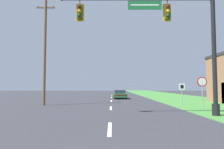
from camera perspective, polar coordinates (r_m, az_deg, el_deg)
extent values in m
cube|color=#428438|center=(34.30, 17.99, -6.22)|extent=(10.00, 110.00, 0.04)
cube|color=silver|center=(8.82, -0.42, -15.18)|extent=(0.16, 2.80, 0.01)
cube|color=silver|center=(16.73, -0.11, -9.57)|extent=(0.16, 2.80, 0.01)
cube|color=silver|center=(24.70, 0.00, -7.58)|extent=(0.16, 2.80, 0.01)
cube|color=silver|center=(32.69, 0.05, -6.55)|extent=(0.16, 2.80, 0.01)
cube|color=silver|center=(40.68, 0.09, -5.93)|extent=(0.16, 2.80, 0.01)
cylinder|color=black|center=(13.80, 27.77, -8.90)|extent=(0.44, 0.44, 0.70)
cylinder|color=black|center=(13.89, 27.36, 5.89)|extent=(0.26, 0.26, 7.83)
cube|color=#196B33|center=(13.36, 9.54, 18.96)|extent=(2.10, 0.06, 0.55)
cube|color=white|center=(13.33, 9.57, 19.02)|extent=(1.76, 0.01, 0.08)
cylinder|color=#4C4214|center=(13.44, -8.97, 19.83)|extent=(0.06, 0.06, 0.35)
cube|color=yellow|center=(13.32, -8.90, 17.03)|extent=(0.50, 0.03, 1.11)
cube|color=#4C4214|center=(13.20, -9.00, 17.23)|extent=(0.34, 0.24, 0.95)
sphere|color=#4C0F0C|center=(13.17, -9.09, 18.61)|extent=(0.22, 0.22, 0.22)
sphere|color=orange|center=(13.07, -9.10, 17.45)|extent=(0.22, 0.22, 0.22)
sphere|color=#0F3D19|center=(12.97, -9.12, 16.27)|extent=(0.22, 0.22, 0.22)
cylinder|color=#4C4214|center=(13.73, 15.74, 19.39)|extent=(0.06, 0.06, 0.35)
cube|color=yellow|center=(13.62, 15.63, 16.66)|extent=(0.50, 0.03, 1.11)
cube|color=#4C4214|center=(13.50, 15.78, 16.85)|extent=(0.34, 0.24, 0.95)
sphere|color=#4C0F0C|center=(13.47, 15.93, 18.19)|extent=(0.22, 0.22, 0.22)
sphere|color=orange|center=(13.37, 15.95, 17.05)|extent=(0.22, 0.22, 0.22)
sphere|color=#0F3D19|center=(13.27, 15.97, 15.90)|extent=(0.22, 0.22, 0.22)
cylinder|color=black|center=(31.45, 3.72, -6.10)|extent=(0.22, 0.64, 0.64)
cylinder|color=black|center=(31.34, 0.79, -6.11)|extent=(0.22, 0.64, 0.64)
cylinder|color=black|center=(28.30, 4.32, -6.40)|extent=(0.22, 0.64, 0.64)
cylinder|color=black|center=(28.18, 1.07, -6.42)|extent=(0.22, 0.64, 0.64)
cube|color=#235B2D|center=(29.80, 2.47, -5.91)|extent=(1.97, 4.63, 0.55)
cube|color=#283342|center=(29.89, 2.45, -4.97)|extent=(1.66, 1.97, 0.42)
cube|color=#235B2D|center=(29.89, 2.45, -4.62)|extent=(1.62, 1.93, 0.06)
cube|color=#B71414|center=(27.55, 2.80, -5.99)|extent=(1.68, 0.11, 0.14)
cylinder|color=gray|center=(17.01, 24.64, -5.34)|extent=(0.07, 0.07, 2.20)
cylinder|color=red|center=(17.00, 24.55, -1.89)|extent=(0.76, 0.04, 0.76)
cylinder|color=white|center=(16.97, 24.59, -1.88)|extent=(0.61, 0.01, 0.61)
cylinder|color=gray|center=(20.62, 19.62, -5.33)|extent=(0.06, 0.06, 2.00)
cube|color=white|center=(20.61, 19.58, -3.30)|extent=(0.55, 0.04, 0.60)
cube|color=black|center=(20.58, 19.60, -3.30)|extent=(0.31, 0.01, 0.34)
cylinder|color=brown|center=(20.47, -18.42, 6.34)|extent=(0.26, 0.26, 10.41)
cube|color=brown|center=(21.60, -18.20, 17.68)|extent=(1.80, 0.12, 0.12)
cylinder|color=#333338|center=(21.88, -20.15, 17.77)|extent=(0.08, 0.08, 0.12)
cylinder|color=#333338|center=(21.43, -16.19, 18.16)|extent=(0.08, 0.08, 0.12)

